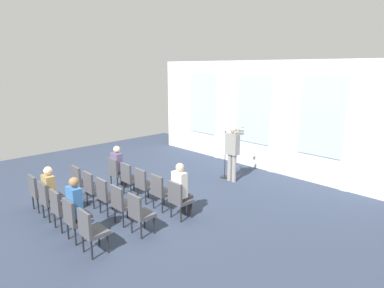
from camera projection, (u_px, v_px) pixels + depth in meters
The scene contains 23 objects.
ground_plane at pixel (123, 209), 8.50m from camera, with size 14.21×14.21×0.00m, color #2D384C.
rear_partition at pixel (254, 115), 11.69m from camera, with size 9.39×0.14×3.78m.
speaker at pixel (233, 149), 10.35m from camera, with size 0.50×0.69×1.79m.
mic_stand at pixel (225, 168), 10.85m from camera, with size 0.28×0.28×1.55m.
chair_r0_c0 at pixel (116, 171), 9.82m from camera, with size 0.46×0.44×0.94m.
audience_r0_c0 at pixel (119, 165), 9.83m from camera, with size 0.36×0.39×1.30m.
chair_r0_c1 at pixel (130, 177), 9.32m from camera, with size 0.46×0.44×0.94m.
chair_r0_c2 at pixel (144, 183), 8.83m from camera, with size 0.46×0.44×0.94m.
chair_r0_c3 at pixel (160, 190), 8.34m from camera, with size 0.46×0.44×0.94m.
chair_r0_c4 at pixel (179, 198), 7.84m from camera, with size 0.46×0.44×0.94m.
audience_r0_c4 at pixel (181, 188), 7.84m from camera, with size 0.36×0.39×1.38m.
chair_r1_c0 at pixel (80, 180), 9.06m from camera, with size 0.46×0.44×0.94m.
chair_r1_c1 at pixel (93, 187), 8.57m from camera, with size 0.46×0.44×0.94m.
chair_r1_c2 at pixel (106, 194), 8.08m from camera, with size 0.46×0.44×0.94m.
chair_r1_c3 at pixel (122, 202), 7.58m from camera, with size 0.46×0.44×0.94m.
chair_r1_c4 at pixel (139, 212), 7.09m from camera, with size 0.46×0.44×0.94m.
chair_r2_c0 at pixel (38, 190), 8.31m from camera, with size 0.46×0.44×0.94m.
chair_r2_c1 at pixel (49, 198), 7.82m from camera, with size 0.46×0.44×0.94m.
audience_r2_c1 at pixel (51, 190), 7.83m from camera, with size 0.36×0.39×1.30m.
chair_r2_c2 at pixel (61, 207), 7.32m from camera, with size 0.46×0.44×0.94m.
chair_r2_c3 at pixel (75, 217), 6.83m from camera, with size 0.46×0.44×0.94m.
audience_r2_c3 at pixel (77, 206), 6.83m from camera, with size 0.36×0.39×1.39m.
chair_r2_c4 at pixel (91, 229), 6.33m from camera, with size 0.46×0.44×0.94m.
Camera 1 is at (6.94, -4.15, 3.56)m, focal length 30.98 mm.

